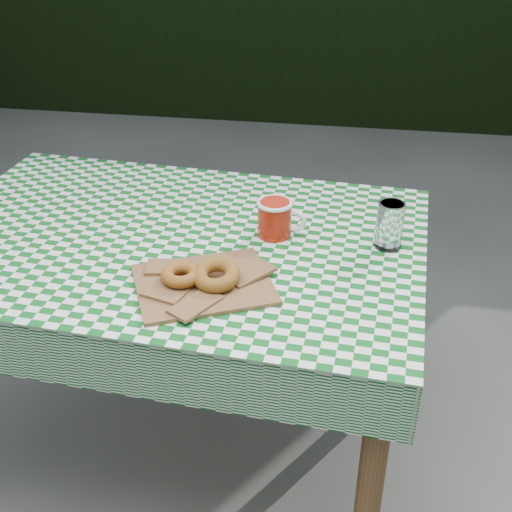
{
  "coord_description": "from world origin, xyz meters",
  "views": [
    {
      "loc": [
        0.58,
        -1.57,
        1.58
      ],
      "look_at": [
        0.37,
        -0.26,
        0.79
      ],
      "focal_mm": 46.27,
      "sensor_mm": 36.0,
      "label": 1
    }
  ],
  "objects_px": {
    "table": "(181,352)",
    "paper_bag": "(204,283)",
    "drinking_glass": "(390,225)",
    "coffee_mug": "(275,219)"
  },
  "relations": [
    {
      "from": "table",
      "to": "paper_bag",
      "type": "distance_m",
      "value": 0.46
    },
    {
      "from": "paper_bag",
      "to": "drinking_glass",
      "type": "distance_m",
      "value": 0.49
    },
    {
      "from": "table",
      "to": "drinking_glass",
      "type": "bearing_deg",
      "value": 7.87
    },
    {
      "from": "coffee_mug",
      "to": "drinking_glass",
      "type": "distance_m",
      "value": 0.29
    },
    {
      "from": "paper_bag",
      "to": "coffee_mug",
      "type": "bearing_deg",
      "value": 64.16
    },
    {
      "from": "table",
      "to": "coffee_mug",
      "type": "height_order",
      "value": "coffee_mug"
    },
    {
      "from": "drinking_glass",
      "to": "coffee_mug",
      "type": "bearing_deg",
      "value": 177.44
    },
    {
      "from": "coffee_mug",
      "to": "drinking_glass",
      "type": "relative_size",
      "value": 1.42
    },
    {
      "from": "table",
      "to": "paper_bag",
      "type": "xyz_separation_m",
      "value": [
        0.13,
        -0.21,
        0.39
      ]
    },
    {
      "from": "paper_bag",
      "to": "coffee_mug",
      "type": "relative_size",
      "value": 1.77
    }
  ]
}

